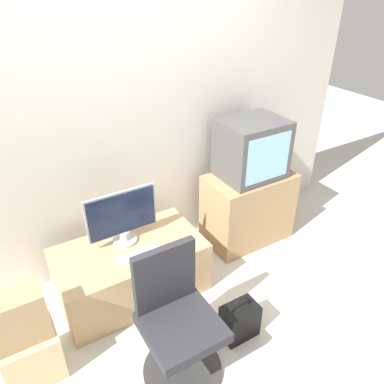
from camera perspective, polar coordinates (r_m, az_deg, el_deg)
ground_plane at (r=2.79m, az=4.23°, el=-23.41°), size 12.00×12.00×0.00m
wall_back at (r=2.96m, az=-9.79°, el=11.49°), size 4.40×0.05×2.60m
desk at (r=3.04m, az=-9.25°, el=-11.64°), size 1.12×0.62×0.45m
side_stand at (r=3.54m, az=8.50°, el=-2.36°), size 0.79×0.47×0.68m
main_monitor at (r=2.84m, az=-10.59°, el=-3.75°), size 0.55×0.19×0.44m
keyboard at (r=2.81m, az=-8.12°, el=-9.38°), size 0.35×0.10×0.01m
mouse at (r=2.86m, az=-3.77°, el=-8.15°), size 0.06×0.04×0.03m
crt_tv at (r=3.27m, az=9.07°, el=6.49°), size 0.54×0.44×0.51m
office_chair at (r=2.44m, az=-2.26°, el=-19.62°), size 0.51×0.51×0.89m
cardboard_box_lower at (r=2.75m, az=-23.15°, el=-21.92°), size 0.34×0.27×0.35m
cardboard_box_upper at (r=2.50m, az=-24.83°, el=-16.98°), size 0.31×0.18×0.34m
handbag at (r=2.80m, az=7.25°, el=-18.86°), size 0.25×0.17×0.36m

